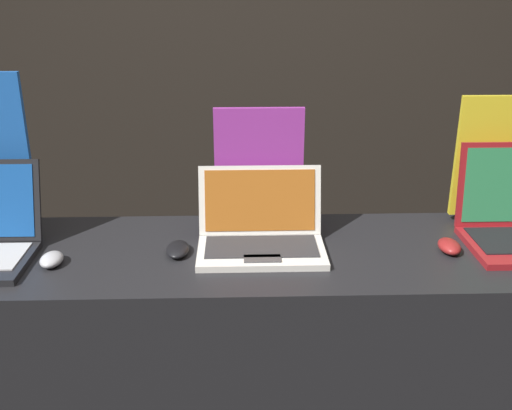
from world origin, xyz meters
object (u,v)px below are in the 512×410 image
Objects in this scene: promo_stand_middle at (259,172)px; promo_stand_back at (505,163)px; laptop_middle at (261,231)px; mouse_middle at (178,249)px; mouse_back at (449,246)px; mouse_front at (52,259)px.

promo_stand_middle is 0.93× the size of promo_stand_back.
laptop_middle is at bearing -90.00° from promo_stand_middle.
promo_stand_back reaches higher than laptop_middle.
promo_stand_middle is (0.25, 0.21, 0.18)m from mouse_middle.
mouse_back is (0.58, -0.22, -0.17)m from promo_stand_middle.
promo_stand_back is (0.25, 0.25, 0.19)m from mouse_back.
promo_stand_middle is at bearing -178.10° from promo_stand_back.
promo_stand_middle is (-0.00, 0.18, 0.14)m from laptop_middle.
laptop_middle reaches higher than mouse_front.
promo_stand_back is at bearing 13.77° from laptop_middle.
mouse_back reaches higher than mouse_middle.
mouse_front is 0.70m from promo_stand_middle.
mouse_front is 1.49m from promo_stand_back.
promo_stand_middle is at bearing 158.93° from mouse_back.
mouse_front is 0.22× the size of promo_stand_back.
laptop_middle is 0.22m from promo_stand_middle.
promo_stand_back reaches higher than mouse_back.
promo_stand_back is (0.83, 0.20, 0.15)m from laptop_middle.
promo_stand_back is (1.44, 0.30, 0.19)m from mouse_front.
mouse_front is at bearing -177.53° from mouse_back.
promo_stand_middle reaches higher than mouse_middle.
promo_stand_middle reaches higher than laptop_middle.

